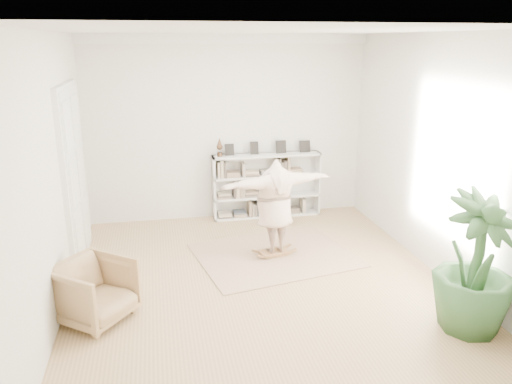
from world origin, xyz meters
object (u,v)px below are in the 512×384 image
armchair (94,291)px  person (275,204)px  bookshelf (266,186)px  houseplant (476,264)px  rocker_board (274,252)px

armchair → person: person is taller
bookshelf → houseplant: 4.90m
person → houseplant: bearing=114.3°
armchair → bookshelf: bearing=-2.8°
bookshelf → houseplant: size_ratio=1.25×
armchair → rocker_board: (2.74, 1.48, -0.33)m
armchair → rocker_board: size_ratio=1.63×
houseplant → person: bearing=125.3°
bookshelf → rocker_board: 2.11m
rocker_board → person: 0.85m
rocker_board → person: (-0.00, -0.00, 0.85)m
armchair → houseplant: houseplant is taller
bookshelf → armchair: 4.64m
bookshelf → person: 2.05m
bookshelf → person: bearing=-98.7°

